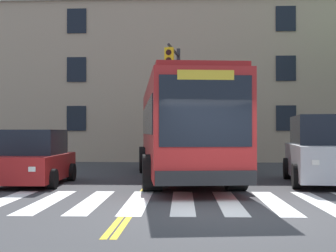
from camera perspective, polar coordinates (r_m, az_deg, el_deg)
name	(u,v)px	position (r m, az deg, el deg)	size (l,w,h in m)	color
ground_plane	(224,213)	(10.04, 6.81, -10.44)	(120.00, 120.00, 0.00)	#38383A
crosswalk	(228,202)	(11.47, 7.38, -9.20)	(11.57, 4.14, 0.01)	white
lane_line_yellow_inner	(165,163)	(25.40, -0.41, -4.55)	(0.12, 36.00, 0.01)	gold
lane_line_yellow_outer	(168,163)	(25.39, -0.05, -4.56)	(0.12, 36.00, 0.01)	gold
city_bus	(182,127)	(16.96, 1.68, -0.13)	(3.95, 11.49, 3.48)	#B22323
car_red_near_lane	(35,159)	(15.72, -15.93, -3.92)	(2.10, 3.88, 1.77)	#AD1E1E
car_silver_far_lane	(323,152)	(16.08, 18.41, -2.97)	(2.68, 5.01, 2.22)	#B7BABF
traffic_light_overhead	(175,86)	(19.73, 0.83, 4.94)	(0.56, 2.84, 5.40)	#28282D
building_facade	(181,81)	(29.72, 1.63, 5.54)	(43.99, 6.94, 9.87)	tan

